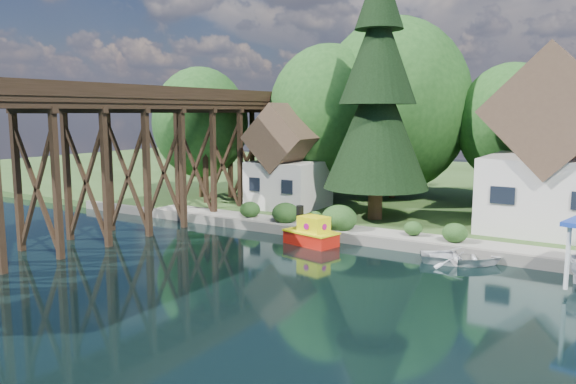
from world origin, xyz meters
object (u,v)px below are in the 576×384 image
Objects in this scene: conifer at (378,95)px; boat_white_a at (461,255)px; tugboat at (312,233)px; trestle_bridge at (150,148)px; house_left at (554,154)px; shed at (289,163)px.

conifer is 12.96m from boat_white_a.
tugboat is 0.84× the size of boat_white_a.
trestle_bridge is 4.01× the size of house_left.
tugboat is (6.47, -7.99, -3.15)m from shed.
trestle_bridge is 2.56× the size of conifer.
tugboat is (-11.53, -9.49, -4.46)m from house_left.
trestle_bridge reaches higher than tugboat.
house_left reaches higher than tugboat.
boat_white_a is at bearing 5.26° from trestle_bridge.
shed is (5.00, 9.33, -1.52)m from trestle_bridge.
shed is (-18.00, -1.50, -1.31)m from house_left.
house_left reaches higher than boat_white_a.
conifer reaches higher than house_left.
trestle_bridge reaches higher than boat_white_a.
tugboat is at bearing -140.56° from house_left.
tugboat is at bearing -51.00° from shed.
boat_white_a is at bearing -108.63° from house_left.
boat_white_a is (7.49, -6.45, -8.39)m from conifer.
conifer is (-10.52, -2.53, 3.67)m from house_left.
shed is 1.93× the size of boat_white_a.
shed is 0.45× the size of conifer.
shed is 10.75m from tugboat.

